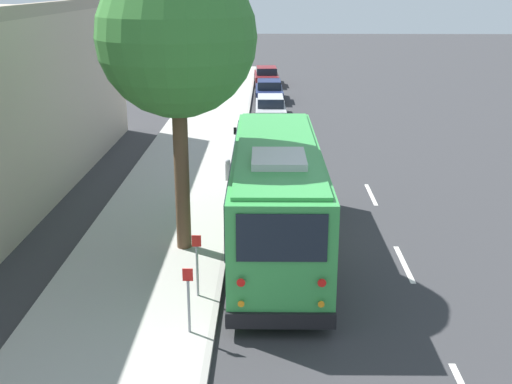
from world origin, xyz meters
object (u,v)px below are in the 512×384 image
parked_sedan_maroon (266,76)px  sign_post_far (197,265)px  shuttle_bus (277,193)px  sign_post_near (189,300)px  fire_hydrant (228,170)px  parked_sedan_silver (270,108)px  street_tree (177,26)px  parked_sedan_navy (269,91)px  parked_sedan_blue (263,135)px

parked_sedan_maroon → sign_post_far: (-34.15, 1.47, 0.33)m
shuttle_bus → sign_post_near: bearing=157.4°
sign_post_far → fire_hydrant: sign_post_far is taller
parked_sedan_silver → street_tree: bearing=171.6°
parked_sedan_navy → street_tree: (-24.42, 2.38, 5.61)m
parked_sedan_blue → parked_sedan_navy: size_ratio=1.01×
parked_sedan_navy → sign_post_far: sign_post_far is taller
shuttle_bus → parked_sedan_navy: shuttle_bus is taller
sign_post_near → sign_post_far: sign_post_far is taller
shuttle_bus → street_tree: size_ratio=1.14×
parked_sedan_silver → sign_post_near: bearing=174.8°
street_tree → sign_post_far: size_ratio=5.50×
sign_post_near → street_tree: bearing=8.4°
sign_post_far → fire_hydrant: bearing=-0.8°
shuttle_bus → parked_sedan_navy: size_ratio=2.22×
sign_post_near → sign_post_far: 1.69m
street_tree → parked_sedan_silver: bearing=-7.5°
parked_sedan_blue → fire_hydrant: size_ratio=5.43×
sign_post_near → fire_hydrant: sign_post_near is taller
parked_sedan_silver → fire_hydrant: bearing=171.6°
shuttle_bus → sign_post_near: size_ratio=6.50×
parked_sedan_blue → street_tree: bearing=173.2°
parked_sedan_silver → fire_hydrant: 12.47m
parked_sedan_navy → sign_post_near: size_ratio=2.93×
parked_sedan_silver → parked_sedan_navy: parked_sedan_navy is taller
shuttle_bus → street_tree: bearing=88.3°
sign_post_near → parked_sedan_silver: bearing=-4.3°
parked_sedan_maroon → sign_post_near: (-35.84, 1.47, 0.30)m
parked_sedan_silver → parked_sedan_navy: size_ratio=1.08×
parked_sedan_navy → fire_hydrant: 18.13m
sign_post_far → parked_sedan_navy: bearing=-3.5°
parked_sedan_blue → sign_post_near: (-16.73, 1.39, 0.33)m
sign_post_near → parked_sedan_navy: bearing=-3.3°
fire_hydrant → street_tree: bearing=172.4°
parked_sedan_navy → parked_sedan_blue: bearing=177.4°
parked_sedan_navy → sign_post_near: sign_post_near is taller
shuttle_bus → parked_sedan_blue: (12.01, 0.51, -1.16)m
shuttle_bus → parked_sedan_maroon: bearing=0.2°
shuttle_bus → fire_hydrant: shuttle_bus is taller
parked_sedan_navy → parked_sedan_maroon: 6.65m
parked_sedan_silver → parked_sedan_maroon: size_ratio=1.03×
shuttle_bus → sign_post_far: 3.67m
parked_sedan_navy → sign_post_near: (-29.19, 1.68, 0.31)m
street_tree → sign_post_near: street_tree is taller
parked_sedan_blue → parked_sedan_maroon: (19.11, -0.08, 0.03)m
parked_sedan_silver → sign_post_far: bearing=174.4°
parked_sedan_silver → shuttle_bus: bearing=179.5°
parked_sedan_blue → fire_hydrant: (-5.60, 1.25, -0.04)m
parked_sedan_blue → parked_sedan_navy: parked_sedan_navy is taller
sign_post_near → fire_hydrant: 11.14m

